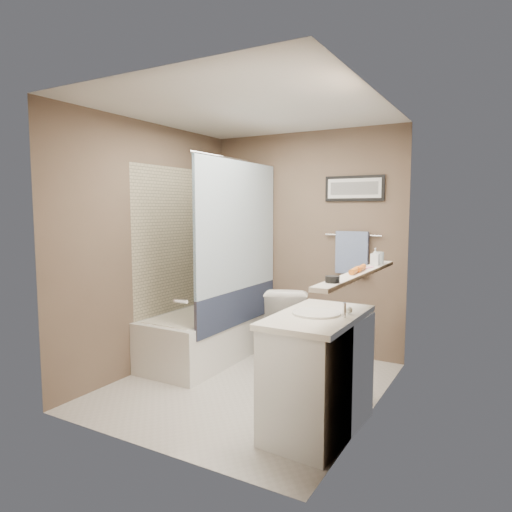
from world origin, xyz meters
The scene contains 33 objects.
ground centered at (0.00, 0.00, 0.00)m, with size 2.50×2.50×0.00m, color beige.
ceiling centered at (0.00, 0.00, 2.38)m, with size 2.20×2.50×0.04m, color silver.
wall_back centered at (0.00, 1.23, 1.20)m, with size 2.20×0.04×2.40m, color brown.
wall_front centered at (0.00, -1.23, 1.20)m, with size 2.20×0.04×2.40m, color brown.
wall_left centered at (-1.08, 0.00, 1.20)m, with size 0.04×2.50×2.40m, color brown.
wall_right centered at (1.08, 0.00, 1.20)m, with size 0.04×2.50×2.40m, color brown.
tile_surround centered at (-1.09, 0.50, 1.00)m, with size 0.02×1.55×2.00m, color tan.
curtain_rod centered at (-0.40, 0.50, 2.05)m, with size 0.02×0.02×1.55m, color silver.
curtain_upper centered at (-0.40, 0.50, 1.40)m, with size 0.03×1.45×1.28m, color silver.
curtain_lower centered at (-0.40, 0.50, 0.58)m, with size 0.03×1.45×0.36m, color #252E46.
mirror centered at (1.09, -0.15, 1.62)m, with size 0.02×1.60×1.00m, color silver.
shelf centered at (1.04, -0.15, 1.10)m, with size 0.12×1.60×0.03m, color silver.
towel_bar centered at (0.55, 1.22, 1.30)m, with size 0.02×0.02×0.60m, color silver.
towel centered at (0.55, 1.20, 1.12)m, with size 0.34×0.05×0.44m, color #99B1DF.
art_frame centered at (0.55, 1.23, 1.78)m, with size 0.62×0.03×0.26m, color black.
art_mat centered at (0.55, 1.22, 1.78)m, with size 0.56×0.00×0.20m, color white.
art_image centered at (0.55, 1.22, 1.78)m, with size 0.50×0.00×0.13m, color #595959.
door centered at (0.55, -1.24, 1.00)m, with size 0.80×0.02×2.00m, color silver.
door_handle centered at (0.22, -1.19, 1.00)m, with size 0.02×0.02×0.10m, color silver.
bathtub centered at (-0.75, 0.43, 0.25)m, with size 0.70×1.50×0.50m, color white.
tub_rim centered at (-0.75, 0.43, 0.50)m, with size 0.56×1.36×0.02m, color white.
toilet centered at (-0.03, 0.89, 0.38)m, with size 0.43×0.75×0.77m, color white.
vanity centered at (0.85, -0.46, 0.40)m, with size 0.50×0.90×0.80m, color silver.
countertop centered at (0.84, -0.46, 0.82)m, with size 0.54×0.96×0.04m, color silver.
sink_basin centered at (0.83, -0.46, 0.85)m, with size 0.34×0.34×0.01m, color silver.
faucet_spout centered at (1.03, -0.46, 0.89)m, with size 0.02×0.02×0.10m, color silver.
faucet_knob centered at (1.03, -0.36, 0.87)m, with size 0.05×0.05×0.05m, color silver.
candle_bowl_near centered at (1.04, -0.72, 1.14)m, with size 0.09×0.09×0.04m, color black.
hair_brush_front centered at (1.04, -0.26, 1.14)m, with size 0.04×0.04×0.22m, color orange.
hair_brush_back centered at (1.04, -0.11, 1.14)m, with size 0.04×0.04×0.22m, color #CE611D.
pink_comb centered at (1.04, 0.07, 1.12)m, with size 0.03×0.16×0.01m, color pink.
glass_jar centered at (1.04, 0.39, 1.17)m, with size 0.08×0.08×0.10m, color silver.
soap_bottle centered at (1.04, 0.27, 1.19)m, with size 0.06×0.07×0.14m, color #999999.
Camera 1 is at (2.00, -3.38, 1.57)m, focal length 32.00 mm.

